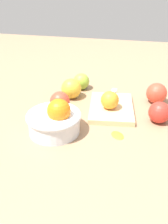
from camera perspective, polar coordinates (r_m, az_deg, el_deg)
name	(u,v)px	position (r m, az deg, el deg)	size (l,w,h in m)	color
ground_plane	(105,119)	(0.88, 4.87, -1.59)	(2.40, 2.40, 0.00)	#997556
bowl	(55,120)	(0.80, -6.70, -1.79)	(0.18, 0.18, 0.11)	silver
cutting_board	(111,108)	(0.94, 6.28, 0.99)	(0.23, 0.16, 0.02)	#DBB77F
orange_on_board	(110,100)	(0.90, 5.94, 2.74)	(0.07, 0.07, 0.07)	orange
knife	(110,98)	(0.98, 5.90, 3.32)	(0.16, 0.04, 0.01)	silver
apple_back_right	(71,88)	(1.02, -2.92, 5.41)	(0.08, 0.08, 0.08)	gold
apple_back_center	(60,101)	(0.92, -5.55, 2.46)	(0.07, 0.07, 0.07)	#D6422D
apple_front_right	(157,93)	(1.02, 16.31, 4.17)	(0.08, 0.08, 0.08)	#D6422D
apple_back_right_2	(81,81)	(1.10, -0.63, 7.03)	(0.07, 0.07, 0.07)	#8EB738
apple_front_center	(159,112)	(0.88, 16.92, -0.09)	(0.07, 0.07, 0.07)	red
citrus_peel	(118,134)	(0.80, 7.71, -5.13)	(0.05, 0.04, 0.01)	orange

